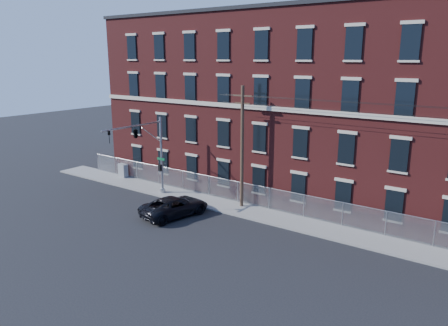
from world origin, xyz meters
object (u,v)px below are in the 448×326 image
Objects in this scene: traffic_signal_mast at (142,140)px; utility_pole_near at (242,145)px; utility_cabinet at (123,170)px; pickup_truck at (175,206)px.

utility_pole_near is (8.00, 3.42, -0.05)m from traffic_signal_mast.
pickup_truck is at bearing -15.35° from utility_cabinet.
traffic_signal_mast is at bearing -156.86° from utility_pole_near.
utility_cabinet is (-11.77, 5.10, 0.02)m from pickup_truck.
utility_pole_near reaches higher than utility_cabinet.
utility_pole_near is at bearing 23.14° from traffic_signal_mast.
traffic_signal_mast reaches higher than utility_cabinet.
pickup_truck is at bearing -15.48° from traffic_signal_mast.
traffic_signal_mast is 1.24× the size of pickup_truck.
traffic_signal_mast is 8.70m from utility_pole_near.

